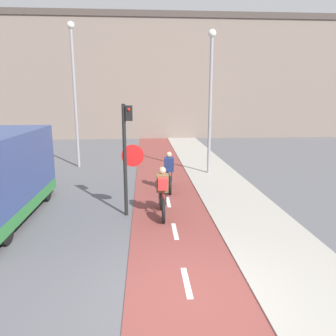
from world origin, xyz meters
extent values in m
plane|color=#5B5B60|center=(0.00, 0.00, 0.00)|extent=(120.00, 120.00, 0.00)
cube|color=brown|center=(0.00, 0.00, 0.01)|extent=(2.38, 60.00, 0.02)
cube|color=white|center=(0.00, 0.50, 0.02)|extent=(0.12, 1.10, 0.00)
cube|color=white|center=(0.00, 3.00, 0.02)|extent=(0.12, 1.10, 0.00)
cube|color=white|center=(0.00, 5.50, 0.02)|extent=(0.12, 1.10, 0.00)
cube|color=white|center=(0.00, 8.00, 0.02)|extent=(0.12, 1.10, 0.00)
cube|color=#A8A399|center=(2.39, 0.00, 0.03)|extent=(2.40, 60.00, 0.05)
cube|color=slate|center=(0.00, 25.34, 4.89)|extent=(60.00, 5.00, 9.77)
cube|color=#473D38|center=(0.00, 25.34, 10.02)|extent=(60.00, 5.20, 0.50)
cylinder|color=black|center=(-1.38, 4.40, 1.70)|extent=(0.11, 0.11, 3.39)
cube|color=black|center=(-1.22, 4.40, 3.12)|extent=(0.20, 0.20, 0.44)
sphere|color=red|center=(-1.22, 4.29, 3.23)|extent=(0.09, 0.09, 0.09)
cone|color=red|center=(-1.14, 4.39, 1.86)|extent=(0.67, 0.01, 0.67)
cone|color=silver|center=(-1.14, 4.40, 1.86)|extent=(0.60, 0.02, 0.60)
cylinder|color=gray|center=(-4.21, 11.68, 3.40)|extent=(0.14, 0.14, 6.79)
sphere|color=silver|center=(-4.21, 11.68, 6.90)|extent=(0.36, 0.36, 0.36)
cylinder|color=gray|center=(2.21, 9.69, 3.08)|extent=(0.14, 0.14, 6.16)
sphere|color=silver|center=(2.21, 9.69, 6.26)|extent=(0.36, 0.36, 0.36)
cylinder|color=black|center=(-0.27, 3.70, 0.36)|extent=(0.07, 0.71, 0.71)
cylinder|color=black|center=(-0.27, 4.82, 0.36)|extent=(0.07, 0.71, 0.71)
cylinder|color=maroon|center=(-0.27, 4.47, 0.54)|extent=(0.04, 0.72, 0.44)
cylinder|color=maroon|center=(-0.27, 3.95, 0.56)|extent=(0.04, 0.38, 0.47)
cylinder|color=maroon|center=(-0.27, 4.30, 0.77)|extent=(0.04, 1.05, 0.07)
cylinder|color=maroon|center=(-0.27, 3.91, 0.35)|extent=(0.04, 0.43, 0.05)
cylinder|color=black|center=(-0.27, 4.82, 0.80)|extent=(0.46, 0.03, 0.03)
cube|color=brown|center=(-0.27, 4.17, 1.06)|extent=(0.36, 0.31, 0.59)
sphere|color=tan|center=(-0.27, 4.21, 1.44)|extent=(0.22, 0.22, 0.22)
cylinder|color=#232328|center=(-0.37, 4.14, 0.61)|extent=(0.04, 0.07, 0.45)
cylinder|color=#232328|center=(-0.17, 4.14, 0.61)|extent=(0.04, 0.07, 0.45)
cube|color=red|center=(-0.27, 3.99, 1.08)|extent=(0.28, 0.23, 0.39)
cylinder|color=black|center=(0.13, 6.45, 0.35)|extent=(0.07, 0.70, 0.70)
cylinder|color=black|center=(0.13, 7.54, 0.35)|extent=(0.07, 0.70, 0.70)
cylinder|color=slate|center=(0.13, 7.20, 0.53)|extent=(0.04, 0.69, 0.43)
cylinder|color=slate|center=(0.13, 6.70, 0.55)|extent=(0.04, 0.36, 0.46)
cylinder|color=slate|center=(0.13, 7.03, 0.75)|extent=(0.04, 1.01, 0.07)
cylinder|color=slate|center=(0.13, 6.66, 0.34)|extent=(0.04, 0.42, 0.05)
cylinder|color=black|center=(0.13, 7.54, 0.78)|extent=(0.46, 0.03, 0.03)
cube|color=navy|center=(0.13, 6.91, 1.05)|extent=(0.36, 0.31, 0.59)
sphere|color=tan|center=(0.13, 6.95, 1.43)|extent=(0.22, 0.22, 0.22)
cylinder|color=#232328|center=(0.03, 6.88, 0.60)|extent=(0.04, 0.07, 0.44)
cylinder|color=#232328|center=(0.23, 6.88, 0.60)|extent=(0.04, 0.07, 0.44)
cube|color=black|center=(-5.11, 6.94, 1.82)|extent=(1.71, 0.04, 0.70)
cylinder|color=black|center=(-4.26, 6.03, 0.35)|extent=(0.18, 0.70, 0.70)
cylinder|color=black|center=(-4.26, 2.54, 0.35)|extent=(0.18, 0.70, 0.70)
camera|label=1|loc=(-0.78, -5.26, 3.61)|focal=35.00mm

